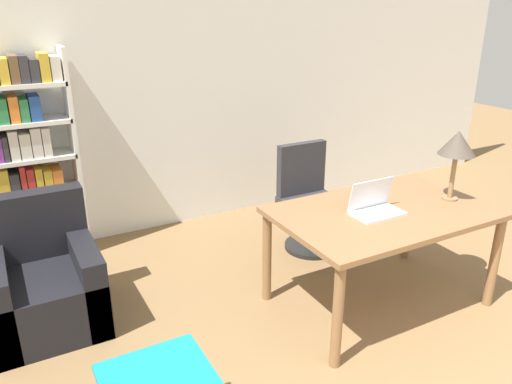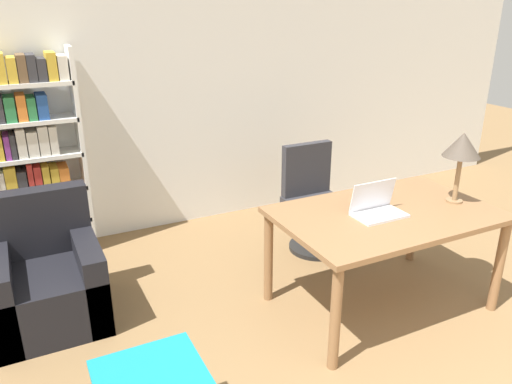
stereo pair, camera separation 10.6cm
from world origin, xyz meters
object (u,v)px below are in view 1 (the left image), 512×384
(table_lamp, at_px, (457,145))
(office_chair, at_px, (309,201))
(armchair, at_px, (45,286))
(desk, at_px, (383,221))
(bookshelf, at_px, (23,165))
(laptop, at_px, (375,206))

(table_lamp, relative_size, office_chair, 0.55)
(armchair, bearing_deg, office_chair, 3.35)
(desk, xyz_separation_m, table_lamp, (0.59, -0.07, 0.53))
(bookshelf, bearing_deg, desk, -41.81)
(armchair, distance_m, bookshelf, 1.24)
(desk, distance_m, bookshelf, 3.03)
(office_chair, bearing_deg, desk, -94.02)
(laptop, xyz_separation_m, bookshelf, (-2.15, 2.02, 0.07))
(armchair, bearing_deg, laptop, -23.18)
(office_chair, bearing_deg, table_lamp, -65.63)
(desk, xyz_separation_m, armchair, (-2.29, 0.93, -0.39))
(desk, bearing_deg, bookshelf, 138.19)
(laptop, distance_m, armchair, 2.44)
(laptop, relative_size, office_chair, 0.38)
(office_chair, height_order, bookshelf, bookshelf)
(laptop, distance_m, bookshelf, 2.95)
(desk, bearing_deg, table_lamp, -6.98)
(table_lamp, height_order, armchair, table_lamp)
(armchair, bearing_deg, table_lamp, -19.21)
(desk, height_order, table_lamp, table_lamp)
(desk, relative_size, armchair, 1.71)
(armchair, relative_size, bookshelf, 0.50)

